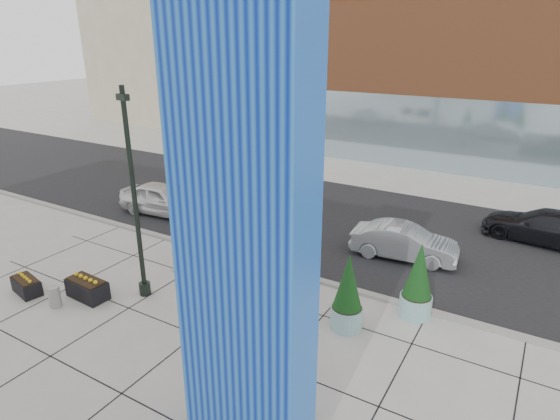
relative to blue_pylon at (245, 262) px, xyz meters
The scene contains 19 objects.
ground 7.73m from the blue_pylon, 142.92° to the left, with size 160.00×160.00×0.00m, color #9E9991.
street_asphalt 15.28m from the blue_pylon, 109.62° to the left, with size 80.00×12.00×0.02m, color black.
curb_edge 10.23m from the blue_pylon, 122.40° to the left, with size 80.00×0.30×0.12m, color gray.
tower_podium 30.94m from the blue_pylon, 97.20° to the left, with size 34.00×10.00×11.00m, color brown.
tower_glass_front 26.27m from the blue_pylon, 98.52° to the left, with size 34.00×0.60×5.00m, color #8CA5B2.
blue_pylon is the anchor object (origin of this frame).
lamp_post 8.15m from the blue_pylon, 152.63° to the left, with size 0.49×0.41×7.41m.
public_art_sculpture 9.36m from the blue_pylon, 136.84° to the left, with size 2.29×1.22×5.09m.
concrete_bollard 10.22m from the blue_pylon, behind, with size 0.40×0.40×0.78m, color gray.
overhead_street_sign 8.67m from the blue_pylon, 130.98° to the left, with size 1.94×0.43×4.12m.
round_planter_east 8.26m from the blue_pylon, 76.52° to the left, with size 1.07×1.07×2.67m.
round_planter_mid 6.51m from the blue_pylon, 89.75° to the left, with size 1.04×1.04×2.59m.
round_planter_west 8.73m from the blue_pylon, 112.90° to the left, with size 0.88×0.88×2.19m.
box_planter_north 10.01m from the blue_pylon, 164.15° to the left, with size 1.59×0.86×0.85m.
box_planter_south 11.81m from the blue_pylon, behind, with size 1.39×0.89×0.71m.
car_white_west 16.31m from the blue_pylon, 140.48° to the left, with size 1.94×4.82×1.64m, color silver.
car_silver_mid 12.03m from the blue_pylon, 89.33° to the left, with size 1.52×4.37×1.44m, color #A3A6AB.
car_dark_east 17.39m from the blue_pylon, 72.44° to the left, with size 2.12×5.23×1.52m, color black.
traffic_signal 25.30m from the blue_pylon, 132.09° to the left, with size 0.15×0.18×4.10m.
Camera 1 is at (9.59, -10.33, 8.87)m, focal length 30.00 mm.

